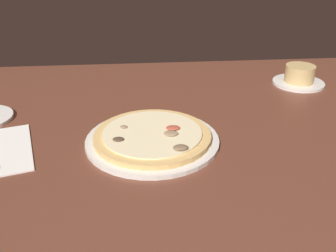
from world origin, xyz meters
TOP-DOWN VIEW (x-y plane):
  - dining_table at (0.00, 0.00)cm, footprint 150.00×110.00cm
  - pizza_main at (-7.32, -3.75)cm, footprint 29.86×29.86cm
  - ramekin_on_saucer at (39.90, 29.26)cm, footprint 15.68×15.68cm
  - paper_menu at (-40.31, -4.66)cm, footprint 18.26×24.09cm

SIDE VIEW (x-z plane):
  - dining_table at x=0.00cm, z-range 0.00..4.00cm
  - paper_menu at x=-40.31cm, z-range 4.00..4.30cm
  - pizza_main at x=-7.32cm, z-range 3.51..6.86cm
  - ramekin_on_saucer at x=39.90cm, z-range 3.44..9.42cm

